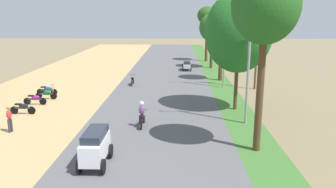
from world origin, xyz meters
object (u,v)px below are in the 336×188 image
at_px(parked_motorbike_fifth, 35,99).
at_px(utility_pole_near, 257,40).
at_px(median_tree_nearest, 266,7).
at_px(parked_motorbike_fourth, 23,107).
at_px(streetlamp_mid, 225,43).
at_px(median_tree_fourth, 212,28).
at_px(streetlamp_near, 249,52).
at_px(car_sedan_silver, 187,65).
at_px(median_tree_third, 222,30).
at_px(median_tree_second, 239,32).
at_px(motorbike_ahead_third, 142,115).
at_px(motorbike_ahead_fourth, 133,80).
at_px(median_tree_fifth, 207,17).
at_px(pedestrian_on_shoulder, 9,118).
at_px(car_van_white, 95,146).
at_px(parked_motorbike_seventh, 47,90).
at_px(parked_motorbike_sixth, 46,93).

distance_m(parked_motorbike_fifth, utility_pole_near, 19.86).
bearing_deg(median_tree_nearest, parked_motorbike_fourth, 158.44).
bearing_deg(utility_pole_near, streetlamp_mid, 172.46).
relative_size(median_tree_nearest, median_tree_fourth, 1.31).
height_order(streetlamp_near, car_sedan_silver, streetlamp_near).
xyz_separation_m(median_tree_third, utility_pole_near, (2.77, -3.97, -0.70)).
bearing_deg(median_tree_second, parked_motorbike_fourth, -173.56).
xyz_separation_m(motorbike_ahead_third, motorbike_ahead_fourth, (-2.26, 12.55, -0.28)).
bearing_deg(median_tree_fifth, car_sedan_silver, -110.23).
bearing_deg(parked_motorbike_fourth, streetlamp_near, -5.73).
xyz_separation_m(pedestrian_on_shoulder, median_tree_fifth, (14.25, 31.10, 5.59)).
relative_size(car_van_white, motorbike_ahead_third, 1.34).
bearing_deg(pedestrian_on_shoulder, utility_pole_near, 35.75).
xyz_separation_m(median_tree_fifth, car_van_white, (-8.05, -35.41, -5.54)).
height_order(car_van_white, car_sedan_silver, car_van_white).
relative_size(median_tree_fourth, motorbike_ahead_fourth, 3.90).
relative_size(median_tree_nearest, median_tree_second, 1.08).
height_order(median_tree_fourth, streetlamp_near, streetlamp_near).
height_order(median_tree_nearest, motorbike_ahead_third, median_tree_nearest).
relative_size(median_tree_fourth, motorbike_ahead_third, 3.90).
distance_m(parked_motorbike_fourth, motorbike_ahead_third, 9.01).
bearing_deg(median_tree_nearest, car_van_white, -165.63).
bearing_deg(parked_motorbike_seventh, parked_motorbike_fourth, -85.48).
distance_m(median_tree_second, median_tree_fourth, 19.40).
relative_size(median_tree_fourth, utility_pole_near, 0.79).
height_order(parked_motorbike_sixth, streetlamp_near, streetlamp_near).
xyz_separation_m(median_tree_second, motorbike_ahead_third, (-6.48, -4.15, -4.85)).
bearing_deg(median_tree_fourth, parked_motorbike_seventh, -135.40).
relative_size(median_tree_nearest, motorbike_ahead_fourth, 5.11).
height_order(median_tree_nearest, median_tree_second, median_tree_nearest).
bearing_deg(median_tree_fourth, utility_pole_near, -76.57).
bearing_deg(median_tree_second, median_tree_fifth, 90.04).
distance_m(median_tree_third, utility_pole_near, 4.89).
bearing_deg(median_tree_second, utility_pole_near, 66.86).
distance_m(streetlamp_mid, utility_pole_near, 2.95).
height_order(parked_motorbike_fifth, median_tree_nearest, median_tree_nearest).
relative_size(streetlamp_near, streetlamp_mid, 1.10).
bearing_deg(median_tree_third, parked_motorbike_fifth, -146.54).
bearing_deg(median_tree_third, median_tree_second, -91.37).
bearing_deg(motorbike_ahead_fourth, car_sedan_silver, 57.83).
bearing_deg(car_sedan_silver, motorbike_ahead_third, -98.89).
xyz_separation_m(parked_motorbike_fifth, car_sedan_silver, (12.21, 16.57, 0.19)).
distance_m(pedestrian_on_shoulder, median_tree_fifth, 34.66).
xyz_separation_m(pedestrian_on_shoulder, streetlamp_mid, (14.40, 12.84, 3.35)).
relative_size(utility_pole_near, motorbike_ahead_fourth, 4.96).
bearing_deg(parked_motorbike_fifth, utility_pole_near, 19.05).
xyz_separation_m(streetlamp_near, streetlamp_mid, (0.00, 10.74, -0.39)).
bearing_deg(car_van_white, car_sedan_silver, 79.60).
bearing_deg(motorbike_ahead_fourth, median_tree_second, -43.89).
height_order(parked_motorbike_fifth, motorbike_ahead_third, motorbike_ahead_third).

